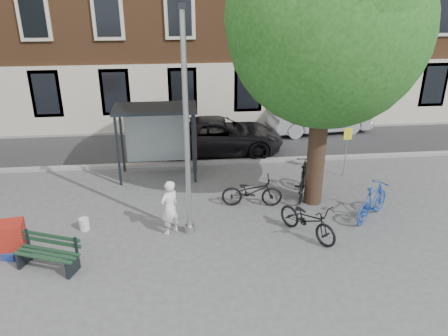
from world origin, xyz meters
name	(u,v)px	position (x,y,z in m)	size (l,w,h in m)	color
ground	(190,232)	(0.00, 0.00, 0.00)	(90.00, 90.00, 0.00)	#4C4C4F
road	(185,147)	(0.00, 7.00, 0.01)	(40.00, 4.00, 0.01)	#28282B
curb_near	(186,163)	(0.00, 5.00, 0.06)	(40.00, 0.25, 0.12)	gray
curb_far	(184,131)	(0.00, 9.00, 0.06)	(40.00, 0.25, 0.12)	gray
lamppost	(187,140)	(0.00, 0.00, 2.78)	(0.28, 0.35, 6.11)	#9EA0A3
tree_right	(330,20)	(4.01, 1.38, 5.62)	(5.76, 5.60, 8.20)	black
bus_shelter	(167,125)	(-0.61, 4.11, 1.92)	(2.85, 1.45, 2.62)	#1E2328
painter	(170,208)	(-0.53, 0.05, 0.80)	(0.59, 0.38, 1.61)	white
bench	(48,254)	(-3.51, -1.29, 0.38)	(1.70, 1.07, 0.84)	#1E2328
bike_a	(252,191)	(2.00, 1.43, 0.50)	(0.66, 1.90, 1.00)	black
bike_b	(373,201)	(5.44, 0.28, 0.56)	(0.53, 1.86, 1.12)	#1B3E97
bike_c	(308,220)	(3.24, -0.50, 0.52)	(0.69, 1.98, 1.04)	black
bike_d	(303,179)	(3.79, 1.96, 0.61)	(0.57, 2.02, 1.21)	black
car_dark	(219,135)	(1.42, 6.25, 0.72)	(2.40, 5.22, 1.45)	black
car_silver	(319,116)	(6.30, 8.40, 0.78)	(1.66, 4.75, 1.56)	#A3A7AB
red_stand	(6,239)	(-4.74, -0.57, 0.45)	(0.90, 0.60, 0.90)	maroon
blue_crate	(8,254)	(-4.71, -0.72, 0.10)	(0.55, 0.40, 0.20)	navy
bucket_c	(84,224)	(-3.00, 0.46, 0.18)	(0.28, 0.28, 0.36)	silver
notice_sign	(347,142)	(5.70, 3.34, 1.31)	(0.32, 0.07, 1.83)	#9EA0A3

